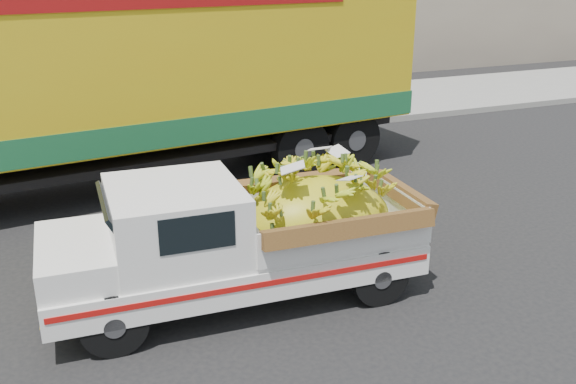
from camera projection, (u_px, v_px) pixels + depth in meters
name	position (u px, v px, depth m)	size (l,w,h in m)	color
ground	(72.00, 368.00, 6.49)	(100.00, 100.00, 0.00)	black
curb	(38.00, 155.00, 13.18)	(60.00, 0.25, 0.15)	gray
sidewalk	(34.00, 131.00, 15.00)	(60.00, 4.00, 0.14)	gray
pickup_truck	(262.00, 233.00, 7.64)	(4.44, 1.80, 1.53)	black
semi_trailer	(91.00, 71.00, 10.71)	(12.04, 3.93, 3.80)	black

